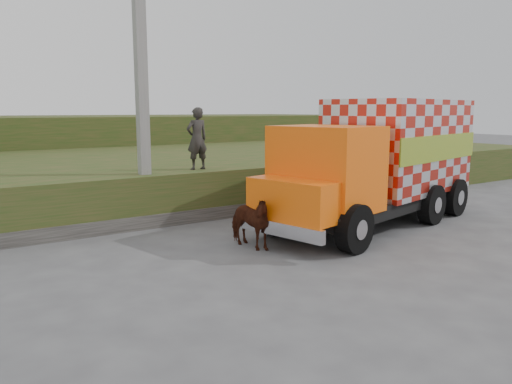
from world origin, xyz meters
TOP-DOWN VIEW (x-y plane):
  - ground at (0.00, 0.00)m, footprint 120.00×120.00m
  - embankment at (0.00, 10.00)m, footprint 40.00×12.00m
  - embankment_far at (0.00, 22.00)m, footprint 40.00×12.00m
  - retaining_strip at (-2.00, 4.20)m, footprint 16.00×0.50m
  - utility_pole at (-1.00, 4.60)m, footprint 1.20×0.30m
  - cargo_truck at (4.92, 0.96)m, footprint 8.57×4.36m
  - cow at (0.12, 0.78)m, footprint 0.93×1.64m
  - pedestrian at (0.82, 4.80)m, footprint 0.73×0.49m

SIDE VIEW (x-z plane):
  - ground at x=0.00m, z-range 0.00..0.00m
  - retaining_strip at x=-2.00m, z-range 0.00..0.40m
  - cow at x=0.12m, z-range 0.00..1.31m
  - embankment at x=0.00m, z-range 0.00..1.50m
  - embankment_far at x=0.00m, z-range 0.00..3.00m
  - cargo_truck at x=4.92m, z-range 0.06..3.71m
  - pedestrian at x=0.82m, z-range 1.50..3.44m
  - utility_pole at x=-1.00m, z-range 0.08..8.07m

